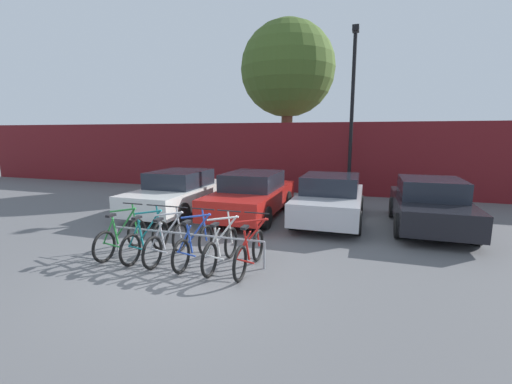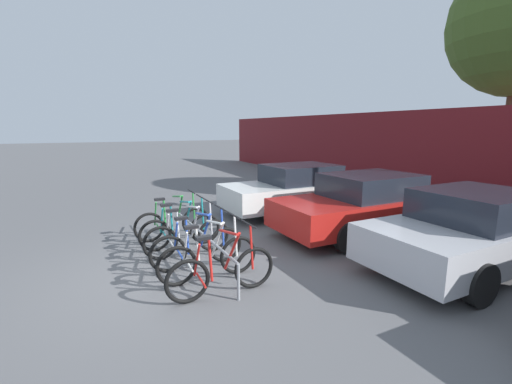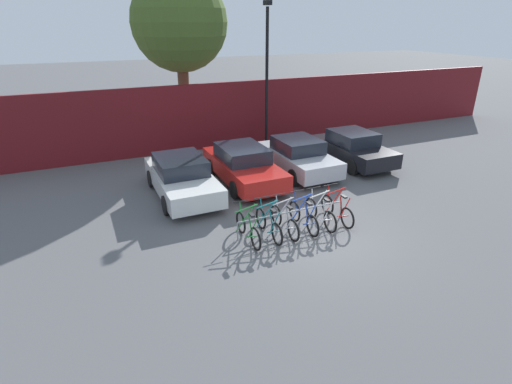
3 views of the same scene
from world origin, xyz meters
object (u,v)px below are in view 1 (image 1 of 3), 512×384
object	(u,v)px
bicycle_teal	(146,240)
car_red	(252,195)
car_black	(430,204)
bicycle_white	(221,248)
bicycle_green	(121,237)
car_white	(179,192)
car_silver	(330,199)
tree_behind_hoarding	(288,70)
bicycle_silver	(167,242)
bike_rack	(185,237)
bicycle_blue	(194,245)
lamp_post	(352,107)
bicycle_red	(250,251)

from	to	relation	value
bicycle_teal	car_red	size ratio (longest dim) A/B	0.38
car_black	bicycle_white	bearing A→B (deg)	-135.60
car_red	bicycle_green	bearing A→B (deg)	-110.93
bicycle_green	car_white	size ratio (longest dim) A/B	0.39
car_red	car_silver	xyz separation A→B (m)	(2.44, 0.07, -0.00)
car_silver	tree_behind_hoarding	xyz separation A→B (m)	(-2.84, 6.51, 4.91)
bicycle_silver	car_red	world-z (taller)	car_red
bicycle_silver	bike_rack	bearing A→B (deg)	27.46
bicycle_teal	bicycle_blue	bearing A→B (deg)	2.41
car_red	tree_behind_hoarding	distance (m)	8.21
bicycle_blue	bike_rack	bearing A→B (deg)	151.05
bicycle_teal	car_white	bearing A→B (deg)	113.36
bicycle_blue	car_black	distance (m)	6.57
car_silver	car_red	bearing A→B (deg)	-178.42
car_silver	lamp_post	xyz separation A→B (m)	(0.35, 3.71, 2.93)
bicycle_silver	bicycle_red	xyz separation A→B (m)	(1.83, 0.00, 0.00)
bicycle_green	car_silver	distance (m)	5.89
car_black	bicycle_red	bearing A→B (deg)	-131.36
bicycle_teal	lamp_post	bearing A→B (deg)	67.23
bicycle_teal	bicycle_red	xyz separation A→B (m)	(2.34, 0.00, 0.00)
bicycle_silver	car_silver	distance (m)	5.16
bicycle_white	car_black	bearing A→B (deg)	48.23
bicycle_teal	car_silver	world-z (taller)	car_silver
car_red	bicycle_silver	bearing A→B (deg)	-96.16
bicycle_blue	bicycle_red	distance (m)	1.20
car_silver	lamp_post	size ratio (longest dim) A/B	0.62
bicycle_blue	bicycle_white	size ratio (longest dim) A/B	1.00
bicycle_silver	bicycle_white	size ratio (longest dim) A/B	1.00
bike_rack	car_black	bearing A→B (deg)	38.17
bicycle_silver	tree_behind_hoarding	bearing A→B (deg)	93.34
bicycle_green	car_white	bearing A→B (deg)	104.52
bicycle_green	lamp_post	xyz separation A→B (m)	(4.39, 7.97, 3.24)
bicycle_blue	lamp_post	distance (m)	8.99
tree_behind_hoarding	car_silver	bearing A→B (deg)	-66.44
bike_rack	bicycle_silver	world-z (taller)	bicycle_silver
car_red	lamp_post	world-z (taller)	lamp_post
bicycle_silver	car_white	distance (m)	4.38
lamp_post	car_black	bearing A→B (deg)	-57.41
bicycle_silver	bicycle_teal	bearing A→B (deg)	-176.39
car_white	car_silver	distance (m)	4.90
bike_rack	bicycle_blue	world-z (taller)	bicycle_blue
car_black	bike_rack	bearing A→B (deg)	-141.83
car_white	bicycle_green	bearing A→B (deg)	-77.72
bicycle_blue	bicycle_red	xyz separation A→B (m)	(1.20, 0.00, 0.00)
bicycle_blue	tree_behind_hoarding	xyz separation A→B (m)	(-0.58, 10.77, 5.22)
bicycle_silver	car_black	size ratio (longest dim) A/B	0.43
car_white	car_black	bearing A→B (deg)	2.98
bike_rack	car_red	bearing A→B (deg)	88.35
bicycle_red	car_white	world-z (taller)	car_white
bicycle_white	car_red	world-z (taller)	car_red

